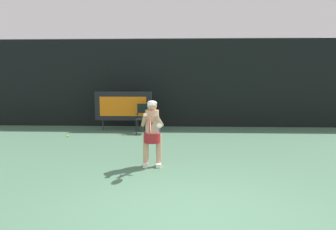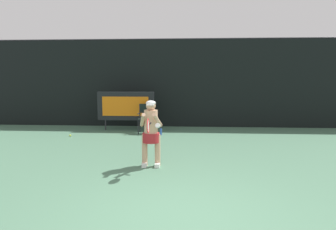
{
  "view_description": "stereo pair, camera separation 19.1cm",
  "coord_description": "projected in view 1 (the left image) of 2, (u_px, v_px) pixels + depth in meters",
  "views": [
    {
      "loc": [
        -0.14,
        -4.06,
        2.03
      ],
      "look_at": [
        -0.47,
        3.88,
        1.05
      ],
      "focal_mm": 32.03,
      "sensor_mm": 36.0,
      "label": 1
    },
    {
      "loc": [
        0.05,
        -4.05,
        2.03
      ],
      "look_at": [
        -0.47,
        3.88,
        1.05
      ],
      "focal_mm": 32.03,
      "sensor_mm": 36.0,
      "label": 2
    }
  ],
  "objects": [
    {
      "name": "scoreboard",
      "position": [
        123.0,
        106.0,
        11.62
      ],
      "size": [
        2.2,
        0.21,
        1.5
      ],
      "color": "black",
      "rests_on": "ground"
    },
    {
      "name": "water_bottle",
      "position": [
        159.0,
        132.0,
        10.74
      ],
      "size": [
        0.07,
        0.07,
        0.27
      ],
      "color": "blue",
      "rests_on": "ground"
    },
    {
      "name": "tennis_player",
      "position": [
        152.0,
        130.0,
        6.84
      ],
      "size": [
        0.53,
        0.6,
        1.53
      ],
      "color": "white",
      "rests_on": "ground"
    },
    {
      "name": "ground",
      "position": [
        190.0,
        228.0,
        4.08
      ],
      "size": [
        18.0,
        22.0,
        0.03
      ],
      "color": "#487056"
    },
    {
      "name": "backdrop_screen",
      "position": [
        184.0,
        83.0,
        12.47
      ],
      "size": [
        18.0,
        0.12,
        3.66
      ],
      "color": "black",
      "rests_on": "ground"
    },
    {
      "name": "tennis_racket",
      "position": [
        150.0,
        126.0,
        6.19
      ],
      "size": [
        0.03,
        0.6,
        0.31
      ],
      "rotation": [
        0.0,
        0.0,
        -0.13
      ],
      "color": "black"
    },
    {
      "name": "tennis_ball_spare",
      "position": [
        68.0,
        136.0,
        10.41
      ],
      "size": [
        0.07,
        0.07,
        0.07
      ],
      "color": "#CCDB3D",
      "rests_on": "ground"
    },
    {
      "name": "umpire_chair",
      "position": [
        144.0,
        117.0,
        11.07
      ],
      "size": [
        0.52,
        0.44,
        1.08
      ],
      "color": "black",
      "rests_on": "ground"
    }
  ]
}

